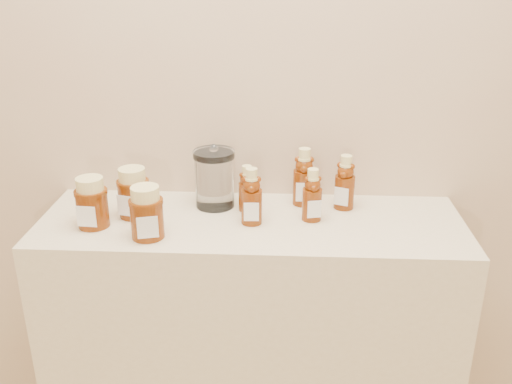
# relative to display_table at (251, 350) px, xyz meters

# --- Properties ---
(wall_back) EXTENTS (3.50, 0.02, 2.70)m
(wall_back) POSITION_rel_display_table_xyz_m (0.00, 0.20, 0.90)
(wall_back) COLOR tan
(wall_back) RESTS_ON ground
(display_table) EXTENTS (1.20, 0.40, 0.90)m
(display_table) POSITION_rel_display_table_xyz_m (0.00, 0.00, 0.00)
(display_table) COLOR beige
(display_table) RESTS_ON ground
(bear_bottle_back_left) EXTENTS (0.07, 0.07, 0.16)m
(bear_bottle_back_left) POSITION_rel_display_table_xyz_m (-0.02, 0.07, 0.53)
(bear_bottle_back_left) COLOR #582006
(bear_bottle_back_left) RESTS_ON display_table
(bear_bottle_back_mid) EXTENTS (0.07, 0.07, 0.20)m
(bear_bottle_back_mid) POSITION_rel_display_table_xyz_m (0.15, 0.13, 0.55)
(bear_bottle_back_mid) COLOR #582006
(bear_bottle_back_mid) RESTS_ON display_table
(bear_bottle_back_right) EXTENTS (0.08, 0.08, 0.18)m
(bear_bottle_back_right) POSITION_rel_display_table_xyz_m (0.27, 0.10, 0.54)
(bear_bottle_back_right) COLOR #582006
(bear_bottle_back_right) RESTS_ON display_table
(bear_bottle_front_left) EXTENTS (0.06, 0.06, 0.18)m
(bear_bottle_front_left) POSITION_rel_display_table_xyz_m (0.00, -0.01, 0.54)
(bear_bottle_front_left) COLOR #582006
(bear_bottle_front_left) RESTS_ON display_table
(bear_bottle_front_right) EXTENTS (0.07, 0.07, 0.17)m
(bear_bottle_front_right) POSITION_rel_display_table_xyz_m (0.17, 0.02, 0.54)
(bear_bottle_front_right) COLOR #582006
(bear_bottle_front_right) RESTS_ON display_table
(honey_jar_left) EXTENTS (0.10, 0.10, 0.14)m
(honey_jar_left) POSITION_rel_display_table_xyz_m (-0.43, -0.06, 0.52)
(honey_jar_left) COLOR #582006
(honey_jar_left) RESTS_ON display_table
(honey_jar_back) EXTENTS (0.11, 0.11, 0.14)m
(honey_jar_back) POSITION_rel_display_table_xyz_m (-0.33, 0.02, 0.52)
(honey_jar_back) COLOR #582006
(honey_jar_back) RESTS_ON display_table
(honey_jar_front) EXTENTS (0.11, 0.11, 0.14)m
(honey_jar_front) POSITION_rel_display_table_xyz_m (-0.27, -0.11, 0.52)
(honey_jar_front) COLOR #582006
(honey_jar_front) RESTS_ON display_table
(glass_canister) EXTENTS (0.14, 0.14, 0.19)m
(glass_canister) POSITION_rel_display_table_xyz_m (-0.11, 0.10, 0.54)
(glass_canister) COLOR white
(glass_canister) RESTS_ON display_table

